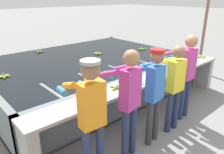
% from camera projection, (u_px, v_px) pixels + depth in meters
% --- Properties ---
extents(ground_plane, '(80.00, 80.00, 0.00)m').
position_uv_depth(ground_plane, '(153.00, 121.00, 4.38)').
color(ground_plane, gray).
rests_on(ground_plane, ground).
extents(wash_tank, '(4.95, 3.62, 0.84)m').
position_uv_depth(wash_tank, '(87.00, 73.00, 5.80)').
color(wash_tank, slate).
rests_on(wash_tank, ground).
extents(work_ledge, '(4.95, 0.45, 0.84)m').
position_uv_depth(work_ledge, '(146.00, 89.00, 4.32)').
color(work_ledge, '#9E9E99').
rests_on(work_ledge, ground).
extents(worker_0, '(0.45, 0.73, 1.69)m').
position_uv_depth(worker_0, '(91.00, 111.00, 2.68)').
color(worker_0, navy).
rests_on(worker_0, ground).
extents(worker_1, '(0.47, 0.74, 1.70)m').
position_uv_depth(worker_1, '(128.00, 96.00, 3.10)').
color(worker_1, navy).
rests_on(worker_1, ground).
extents(worker_2, '(0.46, 0.73, 1.63)m').
position_uv_depth(worker_2, '(153.00, 88.00, 3.45)').
color(worker_2, '#38383D').
rests_on(worker_2, ground).
extents(worker_3, '(0.42, 0.71, 1.60)m').
position_uv_depth(worker_3, '(174.00, 82.00, 3.80)').
color(worker_3, navy).
rests_on(worker_3, ground).
extents(worker_4, '(0.43, 0.72, 1.69)m').
position_uv_depth(worker_4, '(186.00, 70.00, 4.18)').
color(worker_4, navy).
rests_on(worker_4, ground).
extents(banana_bunch_floating_0, '(0.26, 0.28, 0.08)m').
position_uv_depth(banana_bunch_floating_0, '(98.00, 53.00, 6.01)').
color(banana_bunch_floating_0, '#8CB738').
rests_on(banana_bunch_floating_0, wash_tank).
extents(banana_bunch_floating_1, '(0.28, 0.28, 0.08)m').
position_uv_depth(banana_bunch_floating_1, '(4.00, 76.00, 4.34)').
color(banana_bunch_floating_1, '#93BC3D').
rests_on(banana_bunch_floating_1, wash_tank).
extents(banana_bunch_floating_2, '(0.27, 0.28, 0.08)m').
position_uv_depth(banana_bunch_floating_2, '(131.00, 63.00, 5.20)').
color(banana_bunch_floating_2, '#75A333').
rests_on(banana_bunch_floating_2, wash_tank).
extents(banana_bunch_floating_3, '(0.28, 0.28, 0.08)m').
position_uv_depth(banana_bunch_floating_3, '(163.00, 53.00, 6.10)').
color(banana_bunch_floating_3, '#93BC3D').
rests_on(banana_bunch_floating_3, wash_tank).
extents(banana_bunch_floating_4, '(0.22, 0.22, 0.08)m').
position_uv_depth(banana_bunch_floating_4, '(39.00, 52.00, 6.20)').
color(banana_bunch_floating_4, '#75A333').
rests_on(banana_bunch_floating_4, wash_tank).
extents(banana_bunch_floating_5, '(0.28, 0.27, 0.08)m').
position_uv_depth(banana_bunch_floating_5, '(142.00, 49.00, 6.51)').
color(banana_bunch_floating_5, '#75A333').
rests_on(banana_bunch_floating_5, wash_tank).
extents(banana_bunch_ledge_0, '(0.28, 0.28, 0.08)m').
position_uv_depth(banana_bunch_ledge_0, '(189.00, 61.00, 5.32)').
color(banana_bunch_ledge_0, '#93BC3D').
rests_on(banana_bunch_ledge_0, work_ledge).
extents(banana_bunch_ledge_1, '(0.28, 0.28, 0.08)m').
position_uv_depth(banana_bunch_ledge_1, '(116.00, 87.00, 3.79)').
color(banana_bunch_ledge_1, '#7FAD33').
rests_on(banana_bunch_ledge_1, work_ledge).
extents(banana_bunch_ledge_2, '(0.25, 0.25, 0.08)m').
position_uv_depth(banana_bunch_ledge_2, '(201.00, 57.00, 5.66)').
color(banana_bunch_ledge_2, '#8CB738').
rests_on(banana_bunch_ledge_2, work_ledge).
extents(knife_0, '(0.27, 0.27, 0.02)m').
position_uv_depth(knife_0, '(140.00, 84.00, 3.97)').
color(knife_0, silver).
rests_on(knife_0, work_ledge).
extents(support_post_right, '(0.09, 0.09, 3.20)m').
position_uv_depth(support_post_right, '(205.00, 22.00, 6.63)').
color(support_post_right, '#846647').
rests_on(support_post_right, ground).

